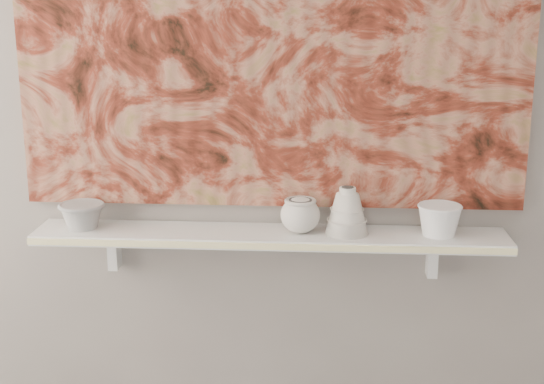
# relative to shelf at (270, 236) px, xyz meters

# --- Properties ---
(wall_back) EXTENTS (3.60, 0.00, 3.60)m
(wall_back) POSITION_rel_shelf_xyz_m (0.00, 0.09, 0.44)
(wall_back) COLOR slate
(wall_back) RESTS_ON floor
(shelf) EXTENTS (1.40, 0.18, 0.03)m
(shelf) POSITION_rel_shelf_xyz_m (0.00, 0.00, 0.00)
(shelf) COLOR white
(shelf) RESTS_ON wall_back
(shelf_stripe) EXTENTS (1.40, 0.01, 0.02)m
(shelf_stripe) POSITION_rel_shelf_xyz_m (0.00, -0.09, 0.00)
(shelf_stripe) COLOR #F7ECA4
(shelf_stripe) RESTS_ON shelf
(bracket_left) EXTENTS (0.03, 0.06, 0.12)m
(bracket_left) POSITION_rel_shelf_xyz_m (-0.49, 0.06, -0.07)
(bracket_left) COLOR white
(bracket_left) RESTS_ON wall_back
(bracket_right) EXTENTS (0.03, 0.06, 0.12)m
(bracket_right) POSITION_rel_shelf_xyz_m (0.49, 0.06, -0.07)
(bracket_right) COLOR white
(bracket_right) RESTS_ON wall_back
(painting) EXTENTS (1.50, 0.02, 1.10)m
(painting) POSITION_rel_shelf_xyz_m (0.00, 0.08, 0.62)
(painting) COLOR maroon
(painting) RESTS_ON wall_back
(house_motif) EXTENTS (0.09, 0.00, 0.08)m
(house_motif) POSITION_rel_shelf_xyz_m (0.45, 0.07, 0.32)
(house_motif) COLOR black
(house_motif) RESTS_ON painting
(bowl_grey) EXTENTS (0.14, 0.14, 0.08)m
(bowl_grey) POSITION_rel_shelf_xyz_m (-0.56, 0.00, 0.05)
(bowl_grey) COLOR gray
(bowl_grey) RESTS_ON shelf
(cup_cream) EXTENTS (0.14, 0.14, 0.11)m
(cup_cream) POSITION_rel_shelf_xyz_m (0.09, 0.00, 0.07)
(cup_cream) COLOR beige
(cup_cream) RESTS_ON shelf
(bell_vessel) EXTENTS (0.15, 0.15, 0.14)m
(bell_vessel) POSITION_rel_shelf_xyz_m (0.23, 0.00, 0.09)
(bell_vessel) COLOR beige
(bell_vessel) RESTS_ON shelf
(bowl_white) EXTENTS (0.14, 0.14, 0.09)m
(bowl_white) POSITION_rel_shelf_xyz_m (0.49, 0.00, 0.06)
(bowl_white) COLOR white
(bowl_white) RESTS_ON shelf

